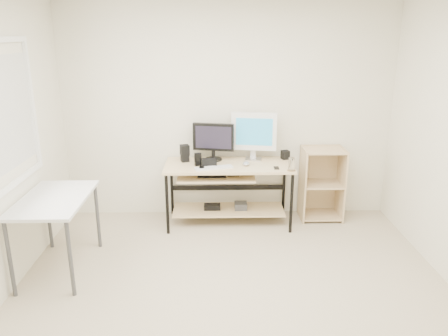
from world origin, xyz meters
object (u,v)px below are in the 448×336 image
shelf_unit (321,183)px  black_monitor (213,139)px  desk (227,181)px  side_table (55,206)px  audio_controller (198,159)px  white_imac (254,133)px

shelf_unit → black_monitor: bearing=179.7°
shelf_unit → black_monitor: black_monitor is taller
shelf_unit → desk: bearing=-172.2°
desk → side_table: 1.97m
side_table → audio_controller: audio_controller is taller
desk → shelf_unit: size_ratio=1.67×
side_table → audio_controller: size_ratio=6.66×
shelf_unit → white_imac: 1.06m
side_table → audio_controller: (1.32, 1.00, 0.15)m
shelf_unit → black_monitor: (-1.33, 0.01, 0.56)m
desk → audio_controller: 0.44m
side_table → audio_controller: bearing=37.2°
side_table → shelf_unit: 3.09m
shelf_unit → audio_controller: size_ratio=5.99×
desk → black_monitor: size_ratio=3.04×
black_monitor → white_imac: (0.49, 0.01, 0.08)m
side_table → black_monitor: size_ratio=2.02×
side_table → black_monitor: bearing=39.3°
shelf_unit → white_imac: bearing=179.0°
side_table → white_imac: (1.99, 1.24, 0.41)m
shelf_unit → audio_controller: same height
desk → white_imac: bearing=27.8°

